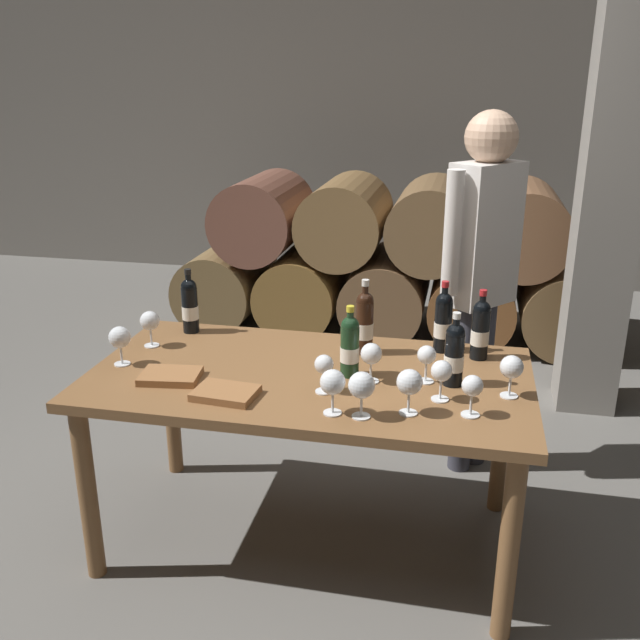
# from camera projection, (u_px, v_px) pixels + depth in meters

# --- Properties ---
(ground_plane) EXTENTS (14.00, 14.00, 0.00)m
(ground_plane) POSITION_uv_depth(u_px,v_px,m) (310.00, 538.00, 2.96)
(ground_plane) COLOR #66635E
(cellar_back_wall) EXTENTS (10.00, 0.24, 2.80)m
(cellar_back_wall) POSITION_uv_depth(u_px,v_px,m) (411.00, 127.00, 6.37)
(cellar_back_wall) COLOR gray
(cellar_back_wall) RESTS_ON ground_plane
(barrel_stack) EXTENTS (3.12, 0.90, 1.15)m
(barrel_stack) POSITION_uv_depth(u_px,v_px,m) (387.00, 261.00, 5.18)
(barrel_stack) COLOR brown
(barrel_stack) RESTS_ON ground_plane
(stone_pillar) EXTENTS (0.32, 0.32, 2.60)m
(stone_pillar) POSITION_uv_depth(u_px,v_px,m) (611.00, 184.00, 3.75)
(stone_pillar) COLOR gray
(stone_pillar) RESTS_ON ground_plane
(dining_table) EXTENTS (1.70, 0.90, 0.76)m
(dining_table) POSITION_uv_depth(u_px,v_px,m) (309.00, 395.00, 2.74)
(dining_table) COLOR brown
(dining_table) RESTS_ON ground_plane
(wine_bottle_0) EXTENTS (0.07, 0.07, 0.28)m
(wine_bottle_0) POSITION_uv_depth(u_px,v_px,m) (350.00, 346.00, 2.65)
(wine_bottle_0) COLOR #19381E
(wine_bottle_0) RESTS_ON dining_table
(wine_bottle_1) EXTENTS (0.07, 0.07, 0.29)m
(wine_bottle_1) POSITION_uv_depth(u_px,v_px,m) (480.00, 329.00, 2.81)
(wine_bottle_1) COLOR black
(wine_bottle_1) RESTS_ON dining_table
(wine_bottle_2) EXTENTS (0.07, 0.07, 0.28)m
(wine_bottle_2) POSITION_uv_depth(u_px,v_px,m) (454.00, 354.00, 2.57)
(wine_bottle_2) COLOR black
(wine_bottle_2) RESTS_ON dining_table
(wine_bottle_3) EXTENTS (0.07, 0.07, 0.29)m
(wine_bottle_3) POSITION_uv_depth(u_px,v_px,m) (190.00, 305.00, 3.10)
(wine_bottle_3) COLOR black
(wine_bottle_3) RESTS_ON dining_table
(wine_bottle_4) EXTENTS (0.07, 0.07, 0.30)m
(wine_bottle_4) POSITION_uv_depth(u_px,v_px,m) (443.00, 321.00, 2.88)
(wine_bottle_4) COLOR black
(wine_bottle_4) RESTS_ON dining_table
(wine_bottle_5) EXTENTS (0.07, 0.07, 0.32)m
(wine_bottle_5) POSITION_uv_depth(u_px,v_px,m) (365.00, 322.00, 2.86)
(wine_bottle_5) COLOR black
(wine_bottle_5) RESTS_ON dining_table
(wine_glass_0) EXTENTS (0.08, 0.08, 0.15)m
(wine_glass_0) POSITION_uv_depth(u_px,v_px,m) (371.00, 355.00, 2.60)
(wine_glass_0) COLOR white
(wine_glass_0) RESTS_ON dining_table
(wine_glass_1) EXTENTS (0.09, 0.09, 0.16)m
(wine_glass_1) POSITION_uv_depth(u_px,v_px,m) (333.00, 383.00, 2.35)
(wine_glass_1) COLOR white
(wine_glass_1) RESTS_ON dining_table
(wine_glass_2) EXTENTS (0.08, 0.08, 0.16)m
(wine_glass_2) POSITION_uv_depth(u_px,v_px,m) (150.00, 322.00, 2.94)
(wine_glass_2) COLOR white
(wine_glass_2) RESTS_ON dining_table
(wine_glass_3) EXTENTS (0.09, 0.09, 0.16)m
(wine_glass_3) POSITION_uv_depth(u_px,v_px,m) (362.00, 386.00, 2.32)
(wine_glass_3) COLOR white
(wine_glass_3) RESTS_ON dining_table
(wine_glass_4) EXTENTS (0.07, 0.07, 0.15)m
(wine_glass_4) POSITION_uv_depth(u_px,v_px,m) (472.00, 387.00, 2.34)
(wine_glass_4) COLOR white
(wine_glass_4) RESTS_ON dining_table
(wine_glass_5) EXTENTS (0.07, 0.07, 0.15)m
(wine_glass_5) POSITION_uv_depth(u_px,v_px,m) (427.00, 356.00, 2.60)
(wine_glass_5) COLOR white
(wine_glass_5) RESTS_ON dining_table
(wine_glass_6) EXTENTS (0.07, 0.07, 0.15)m
(wine_glass_6) POSITION_uv_depth(u_px,v_px,m) (324.00, 366.00, 2.51)
(wine_glass_6) COLOR white
(wine_glass_6) RESTS_ON dining_table
(wine_glass_7) EXTENTS (0.09, 0.09, 0.16)m
(wine_glass_7) POSITION_uv_depth(u_px,v_px,m) (120.00, 338.00, 2.75)
(wine_glass_7) COLOR white
(wine_glass_7) RESTS_ON dining_table
(wine_glass_8) EXTENTS (0.09, 0.09, 0.16)m
(wine_glass_8) POSITION_uv_depth(u_px,v_px,m) (409.00, 383.00, 2.35)
(wine_glass_8) COLOR white
(wine_glass_8) RESTS_ON dining_table
(wine_glass_9) EXTENTS (0.08, 0.08, 0.15)m
(wine_glass_9) POSITION_uv_depth(u_px,v_px,m) (442.00, 372.00, 2.45)
(wine_glass_9) COLOR white
(wine_glass_9) RESTS_ON dining_table
(wine_glass_10) EXTENTS (0.08, 0.08, 0.16)m
(wine_glass_10) POSITION_uv_depth(u_px,v_px,m) (512.00, 368.00, 2.48)
(wine_glass_10) COLOR white
(wine_glass_10) RESTS_ON dining_table
(tasting_notebook) EXTENTS (0.24, 0.19, 0.03)m
(tasting_notebook) POSITION_uv_depth(u_px,v_px,m) (170.00, 376.00, 2.65)
(tasting_notebook) COLOR #936038
(tasting_notebook) RESTS_ON dining_table
(leather_ledger) EXTENTS (0.23, 0.18, 0.03)m
(leather_ledger) POSITION_uv_depth(u_px,v_px,m) (226.00, 393.00, 2.51)
(leather_ledger) COLOR #936038
(leather_ledger) RESTS_ON dining_table
(sommelier_presenting) EXTENTS (0.35, 0.40, 1.72)m
(sommelier_presenting) POSITION_uv_depth(u_px,v_px,m) (482.00, 263.00, 3.18)
(sommelier_presenting) COLOR #383842
(sommelier_presenting) RESTS_ON ground_plane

